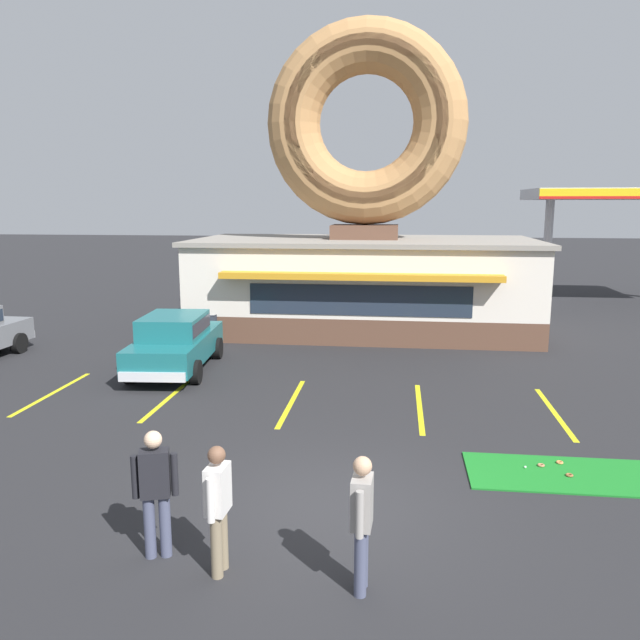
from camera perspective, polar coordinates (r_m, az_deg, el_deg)
ground_plane at (r=10.10m, az=1.07°, el=-16.67°), size 160.00×160.00×0.00m
donut_shop_building at (r=22.92m, az=4.12°, el=8.36°), size 12.30×6.75×10.96m
putting_mat at (r=11.99m, az=23.22°, el=-12.94°), size 4.07×1.53×0.03m
mini_donut_near_left at (r=12.04m, az=19.55°, el=-12.40°), size 0.13×0.13×0.04m
mini_donut_near_right at (r=12.28m, az=21.07°, el=-12.05°), size 0.13×0.13×0.04m
mini_donut_mid_left at (r=11.81m, az=21.84°, el=-13.03°), size 0.13×0.13×0.04m
golf_ball at (r=11.87m, az=18.25°, el=-12.65°), size 0.04×0.04×0.04m
car_teal at (r=17.88m, az=-13.09°, el=-1.80°), size 2.24×4.68×1.60m
pedestrian_blue_sweater_man at (r=7.78m, az=3.84°, el=-17.56°), size 0.26×0.60×1.72m
pedestrian_hooded_kid at (r=8.69m, az=-14.81°, el=-14.58°), size 0.57×0.34×1.76m
pedestrian_leather_jacket_man at (r=8.21m, az=-9.30°, el=-16.22°), size 0.27×0.59×1.70m
trash_bin at (r=21.24m, az=-10.12°, el=-0.77°), size 0.57×0.57×0.97m
gas_station_canopy at (r=32.71m, az=26.41°, el=9.93°), size 9.00×4.46×5.30m
parking_stripe_far_left at (r=16.91m, az=-23.23°, el=-6.15°), size 0.12×3.60×0.01m
parking_stripe_left at (r=15.64m, az=-13.61°, el=-6.90°), size 0.12×3.60×0.01m
parking_stripe_mid_left at (r=14.87m, az=-2.63°, el=-7.52°), size 0.12×3.60×0.01m
parking_stripe_centre at (r=14.69m, az=9.09°, el=-7.88°), size 0.12×3.60×0.01m
parking_stripe_mid_right at (r=15.11m, az=20.64°, el=-7.92°), size 0.12×3.60×0.01m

